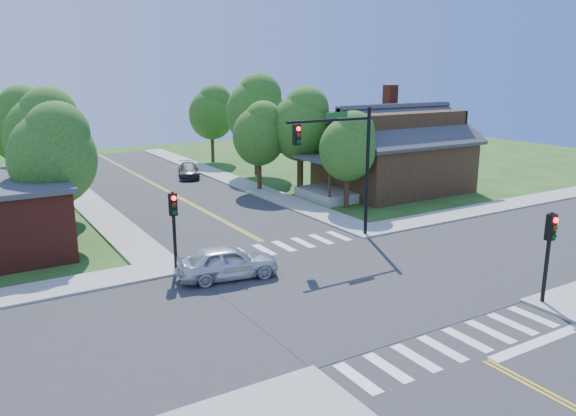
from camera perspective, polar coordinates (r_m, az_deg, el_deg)
ground at (r=24.66m, az=5.84°, el=-7.96°), size 100.00×100.00×0.00m
road_ns at (r=24.65m, az=5.84°, el=-7.92°), size 10.00×90.00×0.04m
road_ew at (r=24.65m, az=5.84°, el=-7.91°), size 90.00×10.00×0.04m
intersection_patch at (r=24.66m, az=5.84°, el=-7.96°), size 10.20×10.20×0.06m
sidewalk_ne at (r=46.07m, az=9.76°, el=2.35°), size 40.00×40.00×0.14m
crosswalk_north at (r=29.51m, az=-1.42°, el=-4.07°), size 8.85×2.00×0.01m
crosswalk_south at (r=20.50m, az=16.59°, el=-13.10°), size 8.85×2.00×0.01m
centerline at (r=24.64m, az=5.84°, el=-7.86°), size 0.30×90.00×0.01m
stop_bar at (r=21.58m, az=23.99°, el=-12.49°), size 4.60×0.45×0.09m
signal_mast_ne at (r=30.02m, az=5.63°, el=5.61°), size 5.30×0.42×7.20m
signal_pole_se at (r=24.10m, az=25.05°, el=-3.07°), size 0.34×0.42×3.80m
signal_pole_nw at (r=25.99m, az=-11.53°, el=-0.84°), size 0.34×0.42×3.80m
house_ne at (r=43.90m, az=10.58°, el=6.06°), size 13.05×8.80×7.11m
tree_e_a at (r=37.54m, az=6.23°, el=6.39°), size 3.85×3.66×6.55m
tree_e_b at (r=42.98m, az=1.50°, el=8.67°), size 4.69×4.46×7.97m
tree_e_c at (r=49.76m, az=-3.21°, el=10.06°), size 5.22×4.96×8.88m
tree_e_d at (r=57.61m, az=-7.69°, el=9.75°), size 4.56×4.34×7.76m
tree_w_a at (r=31.63m, az=-22.67°, el=5.28°), size 4.48×4.25×7.61m
tree_w_b at (r=38.17m, az=-23.38°, el=7.07°), size 4.80×4.56×8.17m
tree_w_c at (r=46.89m, az=-25.54°, el=7.85°), size 4.75×4.51×8.07m
tree_w_d at (r=55.03m, az=-26.36°, el=7.71°), size 4.09×3.89×6.96m
tree_house at (r=42.94m, az=-2.84°, el=7.69°), size 4.05×3.85×6.88m
tree_bldg at (r=37.50m, az=-21.89°, el=5.00°), size 3.59×3.41×6.10m
car_silver at (r=25.29m, az=-6.15°, el=-5.54°), size 3.29×5.09×1.53m
car_dgrey at (r=49.27m, az=-10.06°, el=3.73°), size 4.31×5.29×1.23m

